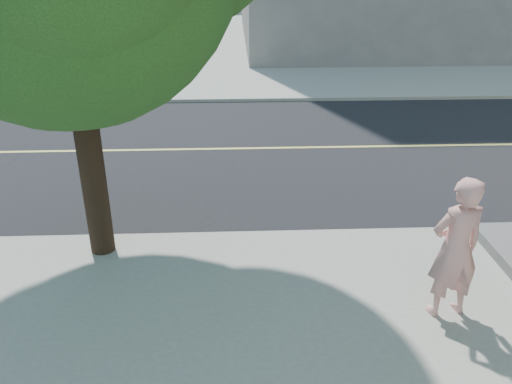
{
  "coord_description": "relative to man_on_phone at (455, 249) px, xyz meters",
  "views": [
    {
      "loc": [
        4.33,
        -7.91,
        4.55
      ],
      "look_at": [
        4.64,
        -0.92,
        1.3
      ],
      "focal_mm": 36.35,
      "sensor_mm": 36.0,
      "label": 1
    }
  ],
  "objects": [
    {
      "name": "road_ew",
      "position": [
        -7.12,
        6.84,
        -1.11
      ],
      "size": [
        140.0,
        9.0,
        0.01
      ],
      "primitive_type": "cube",
      "color": "black",
      "rests_on": "ground"
    },
    {
      "name": "sidewalk_ne",
      "position": [
        6.38,
        23.84,
        -1.05
      ],
      "size": [
        29.0,
        25.0,
        0.12
      ],
      "primitive_type": "cube",
      "color": "gray",
      "rests_on": "ground"
    },
    {
      "name": "man_on_phone",
      "position": [
        0.0,
        0.0,
        0.0
      ],
      "size": [
        0.8,
        0.61,
        1.98
      ],
      "primitive_type": "imported",
      "rotation": [
        0.0,
        0.0,
        3.34
      ],
      "color": "#DC968D",
      "rests_on": "sidewalk_se"
    }
  ]
}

